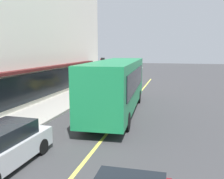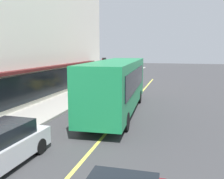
{
  "view_description": "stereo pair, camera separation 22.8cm",
  "coord_description": "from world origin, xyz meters",
  "px_view_note": "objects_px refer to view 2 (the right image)",
  "views": [
    {
      "loc": [
        -17.94,
        -3.19,
        4.24
      ],
      "look_at": [
        -2.13,
        0.77,
        1.6
      ],
      "focal_mm": 39.81,
      "sensor_mm": 36.0,
      "label": 1
    },
    {
      "loc": [
        -17.88,
        -3.41,
        4.24
      ],
      "look_at": [
        -2.13,
        0.77,
        1.6
      ],
      "focal_mm": 39.81,
      "sensor_mm": 36.0,
      "label": 2
    }
  ],
  "objects_px": {
    "bus": "(117,84)",
    "traffic_light": "(104,65)",
    "car_yellow": "(114,84)",
    "pedestrian_at_corner": "(99,80)"
  },
  "relations": [
    {
      "from": "bus",
      "to": "traffic_light",
      "type": "height_order",
      "value": "bus"
    },
    {
      "from": "car_yellow",
      "to": "bus",
      "type": "bearing_deg",
      "value": -164.53
    },
    {
      "from": "traffic_light",
      "to": "pedestrian_at_corner",
      "type": "height_order",
      "value": "traffic_light"
    },
    {
      "from": "bus",
      "to": "car_yellow",
      "type": "height_order",
      "value": "bus"
    },
    {
      "from": "pedestrian_at_corner",
      "to": "car_yellow",
      "type": "bearing_deg",
      "value": -89.58
    },
    {
      "from": "car_yellow",
      "to": "traffic_light",
      "type": "bearing_deg",
      "value": 45.74
    },
    {
      "from": "bus",
      "to": "traffic_light",
      "type": "distance_m",
      "value": 10.77
    },
    {
      "from": "traffic_light",
      "to": "pedestrian_at_corner",
      "type": "relative_size",
      "value": 2.05
    },
    {
      "from": "bus",
      "to": "car_yellow",
      "type": "xyz_separation_m",
      "value": [
        8.55,
        2.37,
        -1.24
      ]
    },
    {
      "from": "bus",
      "to": "pedestrian_at_corner",
      "type": "height_order",
      "value": "bus"
    }
  ]
}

